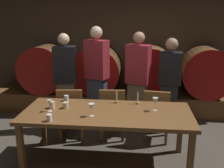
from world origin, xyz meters
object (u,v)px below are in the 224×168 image
Objects in this scene: guest_center_left at (97,77)px; guest_far_right at (169,84)px; wine_barrel_center_left at (97,69)px; cup_center_right at (66,98)px; dining_table at (107,116)px; wine_barrel_far_right at (204,71)px; guest_center_right at (138,82)px; wine_glass_left at (49,103)px; candle_left at (117,99)px; chair_left at (71,111)px; cup_center_left at (49,118)px; candle_right at (138,100)px; wine_glass_center at (92,107)px; chair_right at (156,113)px; wine_barrel_far_left at (47,67)px; chair_center at (112,111)px; wine_glass_right at (155,101)px; guest_far_left at (66,81)px; cup_far_left at (52,105)px; wine_barrel_center_right at (150,70)px.

guest_center_left is 1.27m from guest_far_right.
cup_center_right is (-0.20, -1.74, -0.08)m from wine_barrel_center_left.
guest_far_right is at bearing 52.13° from dining_table.
wine_barrel_far_right reaches higher than dining_table.
guest_center_right reaches higher than wine_glass_left.
chair_left is at bearing 158.05° from candle_left.
candle_left is 2.14× the size of cup_center_left.
candle_right is 0.78m from wine_glass_center.
chair_right is (-1.02, -1.39, -0.40)m from wine_barrel_far_right.
wine_barrel_far_left is 2.65m from guest_far_right.
guest_center_left is at bearing 116.73° from candle_left.
candle_left reaches higher than chair_center.
guest_far_right reaches higher than candle_left.
chair_center is 4.87× the size of wine_glass_right.
chair_center is 0.51m from candle_left.
chair_center is 4.54× the size of candle_right.
wine_barrel_far_right is at bearing 50.19° from wine_glass_center.
guest_far_left is at bearing -111.91° from wine_barrel_center_left.
guest_center_right reaches higher than guest_far_right.
chair_right is at bearing 28.19° from wine_glass_left.
guest_center_left is at bearing 131.38° from wine_glass_right.
dining_table is 1.54m from guest_far_right.
guest_far_left reaches higher than guest_far_right.
cup_far_left is (-0.77, 0.05, 0.12)m from dining_table.
wine_barrel_center_left is 1.00× the size of wine_barrel_far_right.
candle_left is at bearing -107.51° from wine_barrel_center_right.
wine_glass_left reaches higher than chair_right.
wine_barrel_far_left is at bearing 126.22° from dining_table.
guest_far_right is 2.26m from cup_center_left.
cup_center_left is (-0.76, -0.74, -0.01)m from candle_left.
chair_center is at bearing 135.37° from wine_glass_right.
candle_left is (-0.55, -1.75, -0.07)m from wine_barrel_center_right.
wine_glass_left is at bearing 107.54° from cup_center_left.
chair_left is (-0.68, 0.67, -0.21)m from dining_table.
guest_far_left is 1.05m from cup_far_left.
chair_left is 0.90m from candle_left.
wine_barrel_far_right is at bearing 61.47° from wine_glass_right.
wine_barrel_center_right is 1.82m from guest_far_left.
chair_left is (-1.33, -1.44, -0.40)m from wine_barrel_center_right.
candle_right is at bearing -42.23° from wine_barrel_far_left.
candle_left is 1.06m from cup_center_left.
candle_right reaches higher than chair_right.
chair_center is (0.68, 0.06, 0.00)m from chair_left.
candle_left is (-0.30, -0.72, -0.07)m from guest_center_right.
guest_far_right reaches higher than candle_right.
wine_barrel_far_left reaches higher than wine_glass_left.
chair_left is 5.51× the size of wine_glass_left.
guest_center_left is at bearing 8.87° from guest_center_right.
guest_far_right reaches higher than cup_center_left.
guest_far_right is 9.02× the size of wine_glass_right.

